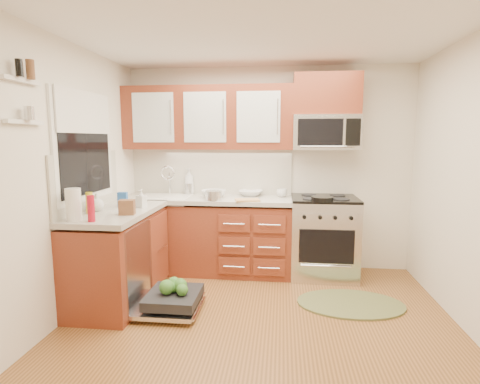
# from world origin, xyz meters

# --- Properties ---
(floor) EXTENTS (3.50, 3.50, 0.00)m
(floor) POSITION_xyz_m (0.00, 0.00, 0.00)
(floor) COLOR brown
(floor) RESTS_ON ground
(ceiling) EXTENTS (3.50, 3.50, 0.00)m
(ceiling) POSITION_xyz_m (0.00, 0.00, 2.50)
(ceiling) COLOR white
(ceiling) RESTS_ON ground
(wall_back) EXTENTS (3.50, 0.04, 2.50)m
(wall_back) POSITION_xyz_m (0.00, 1.75, 1.25)
(wall_back) COLOR silver
(wall_back) RESTS_ON ground
(wall_front) EXTENTS (3.50, 0.04, 2.50)m
(wall_front) POSITION_xyz_m (0.00, -1.75, 1.25)
(wall_front) COLOR silver
(wall_front) RESTS_ON ground
(wall_left) EXTENTS (0.04, 3.50, 2.50)m
(wall_left) POSITION_xyz_m (-1.75, 0.00, 1.25)
(wall_left) COLOR silver
(wall_left) RESTS_ON ground
(base_cabinet_back) EXTENTS (2.05, 0.60, 0.85)m
(base_cabinet_back) POSITION_xyz_m (-0.73, 1.45, 0.42)
(base_cabinet_back) COLOR maroon
(base_cabinet_back) RESTS_ON ground
(base_cabinet_left) EXTENTS (0.60, 1.25, 0.85)m
(base_cabinet_left) POSITION_xyz_m (-1.45, 0.52, 0.42)
(base_cabinet_left) COLOR maroon
(base_cabinet_left) RESTS_ON ground
(countertop_back) EXTENTS (2.07, 0.64, 0.05)m
(countertop_back) POSITION_xyz_m (-0.72, 1.44, 0.90)
(countertop_back) COLOR #B5B2A6
(countertop_back) RESTS_ON base_cabinet_back
(countertop_left) EXTENTS (0.64, 1.27, 0.05)m
(countertop_left) POSITION_xyz_m (-1.44, 0.53, 0.90)
(countertop_left) COLOR #B5B2A6
(countertop_left) RESTS_ON base_cabinet_left
(backsplash_back) EXTENTS (2.05, 0.02, 0.57)m
(backsplash_back) POSITION_xyz_m (-0.73, 1.74, 1.21)
(backsplash_back) COLOR #B9B7A6
(backsplash_back) RESTS_ON ground
(backsplash_left) EXTENTS (0.02, 1.25, 0.57)m
(backsplash_left) POSITION_xyz_m (-1.74, 0.52, 1.21)
(backsplash_left) COLOR #B9B7A6
(backsplash_left) RESTS_ON ground
(upper_cabinets) EXTENTS (2.05, 0.35, 0.75)m
(upper_cabinets) POSITION_xyz_m (-0.73, 1.57, 1.88)
(upper_cabinets) COLOR maroon
(upper_cabinets) RESTS_ON ground
(cabinet_over_mw) EXTENTS (0.76, 0.35, 0.47)m
(cabinet_over_mw) POSITION_xyz_m (0.68, 1.57, 2.13)
(cabinet_over_mw) COLOR maroon
(cabinet_over_mw) RESTS_ON ground
(range) EXTENTS (0.76, 0.64, 0.95)m
(range) POSITION_xyz_m (0.68, 1.43, 0.47)
(range) COLOR silver
(range) RESTS_ON ground
(microwave) EXTENTS (0.76, 0.38, 0.40)m
(microwave) POSITION_xyz_m (0.68, 1.55, 1.70)
(microwave) COLOR silver
(microwave) RESTS_ON ground
(sink) EXTENTS (0.62, 0.50, 0.26)m
(sink) POSITION_xyz_m (-1.25, 1.42, 0.80)
(sink) COLOR white
(sink) RESTS_ON ground
(dishwasher) EXTENTS (0.70, 0.60, 0.20)m
(dishwasher) POSITION_xyz_m (-0.86, 0.30, 0.10)
(dishwasher) COLOR silver
(dishwasher) RESTS_ON ground
(window) EXTENTS (0.03, 1.05, 1.05)m
(window) POSITION_xyz_m (-1.74, 0.50, 1.55)
(window) COLOR white
(window) RESTS_ON ground
(window_blind) EXTENTS (0.02, 0.96, 0.40)m
(window_blind) POSITION_xyz_m (-1.71, 0.50, 1.88)
(window_blind) COLOR white
(window_blind) RESTS_ON ground
(shelf_upper) EXTENTS (0.04, 0.40, 0.03)m
(shelf_upper) POSITION_xyz_m (-1.72, -0.35, 2.05)
(shelf_upper) COLOR white
(shelf_upper) RESTS_ON ground
(shelf_lower) EXTENTS (0.04, 0.40, 0.03)m
(shelf_lower) POSITION_xyz_m (-1.72, -0.35, 1.75)
(shelf_lower) COLOR white
(shelf_lower) RESTS_ON ground
(rug) EXTENTS (1.08, 0.74, 0.02)m
(rug) POSITION_xyz_m (0.87, 0.64, 0.01)
(rug) COLOR #63673B
(rug) RESTS_ON ground
(skillet) EXTENTS (0.31, 0.31, 0.05)m
(skillet) POSITION_xyz_m (0.63, 1.18, 0.97)
(skillet) COLOR black
(skillet) RESTS_ON range
(stock_pot) EXTENTS (0.22, 0.22, 0.11)m
(stock_pot) POSITION_xyz_m (-0.60, 1.22, 0.98)
(stock_pot) COLOR silver
(stock_pot) RESTS_ON countertop_back
(cutting_board) EXTENTS (0.30, 0.23, 0.02)m
(cutting_board) POSITION_xyz_m (-0.21, 1.22, 0.93)
(cutting_board) COLOR tan
(cutting_board) RESTS_ON countertop_back
(canister) EXTENTS (0.10, 0.10, 0.14)m
(canister) POSITION_xyz_m (-1.00, 1.65, 1.00)
(canister) COLOR silver
(canister) RESTS_ON countertop_back
(paper_towel_roll) EXTENTS (0.16, 0.16, 0.28)m
(paper_towel_roll) POSITION_xyz_m (-1.60, 0.02, 1.07)
(paper_towel_roll) COLOR white
(paper_towel_roll) RESTS_ON countertop_left
(mustard_bottle) EXTENTS (0.08, 0.08, 0.20)m
(mustard_bottle) POSITION_xyz_m (-1.62, 0.32, 1.03)
(mustard_bottle) COLOR gold
(mustard_bottle) RESTS_ON countertop_left
(red_bottle) EXTENTS (0.06, 0.06, 0.23)m
(red_bottle) POSITION_xyz_m (-1.43, 0.00, 1.04)
(red_bottle) COLOR #B30E23
(red_bottle) RESTS_ON countertop_left
(wooden_box) EXTENTS (0.16, 0.12, 0.14)m
(wooden_box) POSITION_xyz_m (-1.25, 0.32, 0.99)
(wooden_box) COLOR brown
(wooden_box) RESTS_ON countertop_left
(blue_carton) EXTENTS (0.10, 0.06, 0.15)m
(blue_carton) POSITION_xyz_m (-1.47, 0.71, 1.00)
(blue_carton) COLOR #2354A4
(blue_carton) RESTS_ON countertop_left
(bowl_a) EXTENTS (0.30, 0.30, 0.07)m
(bowl_a) POSITION_xyz_m (-0.20, 1.60, 0.96)
(bowl_a) COLOR #999999
(bowl_a) RESTS_ON countertop_back
(bowl_b) EXTENTS (0.32, 0.32, 0.09)m
(bowl_b) POSITION_xyz_m (-0.63, 1.41, 0.97)
(bowl_b) COLOR #999999
(bowl_b) RESTS_ON countertop_back
(cup) EXTENTS (0.13, 0.13, 0.10)m
(cup) POSITION_xyz_m (0.18, 1.56, 0.98)
(cup) COLOR #999999
(cup) RESTS_ON countertop_back
(soap_bottle_a) EXTENTS (0.16, 0.16, 0.33)m
(soap_bottle_a) POSITION_xyz_m (-1.00, 1.68, 1.09)
(soap_bottle_a) COLOR #999999
(soap_bottle_a) RESTS_ON countertop_back
(soap_bottle_b) EXTENTS (0.11, 0.11, 0.18)m
(soap_bottle_b) POSITION_xyz_m (-1.26, 0.70, 1.02)
(soap_bottle_b) COLOR #999999
(soap_bottle_b) RESTS_ON countertop_left
(soap_bottle_c) EXTENTS (0.16, 0.16, 0.17)m
(soap_bottle_c) POSITION_xyz_m (-1.62, 0.46, 1.01)
(soap_bottle_c) COLOR #999999
(soap_bottle_c) RESTS_ON countertop_left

